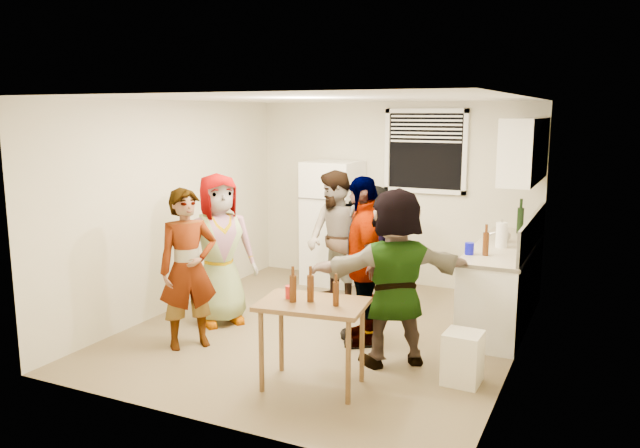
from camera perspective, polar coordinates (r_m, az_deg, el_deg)
The scene contains 23 objects.
room at distance 6.93m, azimuth 0.41°, elevation -9.73°, with size 4.00×4.50×2.50m, color beige, non-canonical shape.
window at distance 8.46m, azimuth 9.61°, elevation 6.58°, with size 1.12×0.10×1.06m, color white, non-canonical shape.
refrigerator at distance 8.67m, azimuth 1.16°, elevation 0.15°, with size 0.70×0.70×1.70m, color white.
counter_lower at distance 7.40m, azimuth 16.39°, elevation -5.38°, with size 0.60×2.20×0.86m, color white.
countertop at distance 7.29m, azimuth 16.56°, elevation -1.97°, with size 0.64×2.22×0.04m, color beige.
backsplash at distance 7.22m, azimuth 18.88°, elevation -0.60°, with size 0.03×2.20×0.36m, color #AFABA0.
upper_cabinets at distance 7.33m, azimuth 18.25°, elevation 6.46°, with size 0.34×1.60×0.70m, color white.
kettle at distance 7.43m, azimuth 16.36°, elevation -1.58°, with size 0.22×0.19×0.19m, color silver, non-canonical shape.
paper_towel at distance 7.14m, azimuth 16.22°, elevation -2.04°, with size 0.13×0.13×0.27m, color white.
wine_bottle at distance 8.02m, azimuth 17.78°, elevation -0.81°, with size 0.08×0.08×0.32m, color black.
beer_bottle_counter at distance 6.69m, azimuth 14.87°, elevation -2.80°, with size 0.06×0.06×0.24m, color #47230C.
blue_cup at distance 6.69m, azimuth 13.48°, elevation -2.73°, with size 0.09×0.09×0.13m, color #0C0ED2.
picture_frame at distance 7.64m, azimuth 18.71°, elevation -0.83°, with size 0.02×0.17×0.15m, color #D7AF56.
trash_bin at distance 5.74m, azimuth 12.92°, elevation -11.67°, with size 0.32×0.32×0.47m, color white.
serving_table at distance 5.64m, azimuth -0.67°, elevation -14.59°, with size 0.91×0.60×0.77m, color brown, non-canonical shape.
beer_bottle_table at distance 5.27m, azimuth 1.46°, elevation -7.47°, with size 0.05×0.05×0.20m, color #47230C.
red_cup at distance 5.48m, azimuth -2.76°, elevation -6.78°, with size 0.08×0.08×0.11m, color #B01F1A.
guest_grey at distance 7.30m, azimuth -9.00°, elevation -8.83°, with size 0.83×1.70×0.54m, color gray.
guest_stripe at distance 6.65m, azimuth -11.71°, elevation -10.83°, with size 0.59×1.63×0.39m, color #141933.
guest_back_left at distance 7.82m, azimuth 1.40°, elevation -7.40°, with size 0.81×1.67×0.63m, color #523825.
guest_back_right at distance 7.62m, azimuth 4.68°, elevation -7.90°, with size 0.98×1.52×0.56m, color #434349.
guest_black at distance 6.64m, azimuth 3.81°, elevation -10.69°, with size 1.02×1.74×0.42m, color black.
guest_orange at distance 6.16m, azimuth 6.69°, elevation -12.45°, with size 1.57×1.69×0.50m, color #DC9155.
Camera 1 is at (2.75, -5.91, 2.36)m, focal length 35.00 mm.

